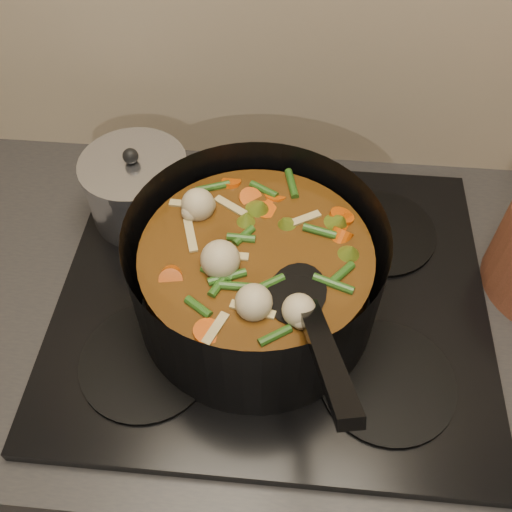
{
  "coord_description": "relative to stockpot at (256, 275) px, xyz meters",
  "views": [
    {
      "loc": [
        0.02,
        1.45,
        1.62
      ],
      "look_at": [
        -0.02,
        1.9,
        1.05
      ],
      "focal_mm": 40.0,
      "sensor_mm": 36.0,
      "label": 1
    }
  ],
  "objects": [
    {
      "name": "saucepan",
      "position": [
        -0.2,
        0.17,
        -0.02
      ],
      "size": [
        0.16,
        0.16,
        0.13
      ],
      "rotation": [
        0.0,
        0.0,
        0.42
      ],
      "color": "silver",
      "rests_on": "stovetop"
    },
    {
      "name": "stovetop",
      "position": [
        0.02,
        0.03,
        -0.09
      ],
      "size": [
        0.62,
        0.54,
        0.03
      ],
      "color": "black",
      "rests_on": "counter"
    },
    {
      "name": "counter",
      "position": [
        0.02,
        0.03,
        -0.55
      ],
      "size": [
        2.64,
        0.64,
        0.91
      ],
      "color": "brown",
      "rests_on": "ground"
    },
    {
      "name": "stockpot",
      "position": [
        0.0,
        0.0,
        0.0
      ],
      "size": [
        0.33,
        0.44,
        0.24
      ],
      "rotation": [
        0.0,
        0.0,
        -0.0
      ],
      "color": "black",
      "rests_on": "stovetop"
    }
  ]
}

